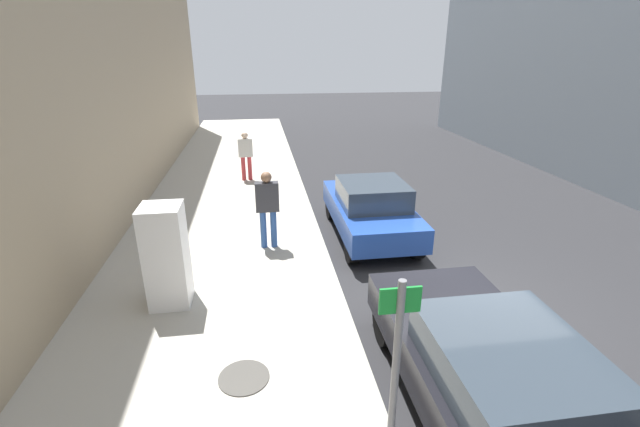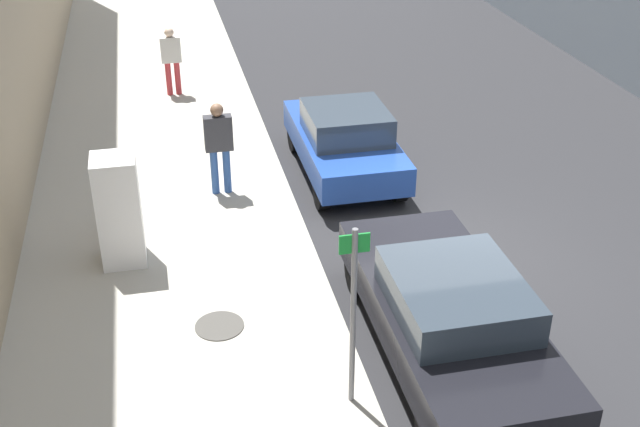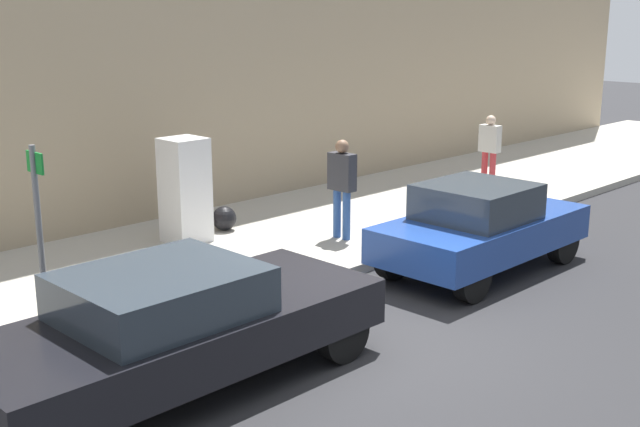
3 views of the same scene
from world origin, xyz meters
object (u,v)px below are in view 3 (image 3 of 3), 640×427
Objects in this scene: street_sign_post at (40,240)px; parked_sedan_dark at (176,326)px; parked_hatchback_blue at (481,227)px; pedestrian_standing_near at (342,181)px; trash_bag at (224,218)px; pedestrian_walking_far at (490,146)px; discarded_refrigerator at (185,190)px.

street_sign_post is 0.52× the size of parked_sedan_dark.
pedestrian_standing_near is at bearing -167.02° from parked_hatchback_blue.
trash_bag is at bearing 120.37° from street_sign_post.
parked_hatchback_blue is at bearing 102.29° from pedestrian_walking_far.
discarded_refrigerator is 5.37m from parked_sedan_dark.
pedestrian_standing_near reaches higher than pedestrian_walking_far.
street_sign_post is 6.10m from pedestrian_standing_near.
trash_bag is 0.25× the size of pedestrian_standing_near.
discarded_refrigerator is at bearing 143.03° from parked_sedan_dark.
discarded_refrigerator is 0.47× the size of parked_hatchback_blue.
parked_hatchback_blue is (0.00, 5.85, 0.00)m from parked_sedan_dark.
parked_sedan_dark is (2.50, -5.27, -0.46)m from pedestrian_standing_near.
pedestrian_walking_far is at bearing 78.62° from trash_bag.
pedestrian_standing_near is at bearing 76.13° from pedestrian_walking_far.
pedestrian_standing_near reaches higher than parked_hatchback_blue.
pedestrian_standing_near is at bearing 115.34° from parked_sedan_dark.
discarded_refrigerator reaches higher than parked_sedan_dark.
street_sign_post is at bearing -154.33° from parked_sedan_dark.
parked_sedan_dark is at bearing 86.15° from pedestrian_walking_far.
pedestrian_standing_near is at bearing 30.88° from trash_bag.
pedestrian_standing_near is (1.89, 1.13, 0.81)m from trash_bag.
pedestrian_standing_near is (1.78, 2.05, 0.12)m from discarded_refrigerator.
parked_hatchback_blue is (4.39, 1.71, 0.35)m from trash_bag.
street_sign_post reaches higher than pedestrian_standing_near.
trash_bag is (-2.86, 4.88, -1.16)m from street_sign_post.
trash_bag is 4.72m from parked_hatchback_blue.
pedestrian_walking_far is at bearing 105.91° from parked_sedan_dark.
discarded_refrigerator is 1.15m from trash_bag.
street_sign_post reaches higher than pedestrian_walking_far.
pedestrian_walking_far is 5.78m from parked_hatchback_blue.
parked_sedan_dark is (3.06, -10.74, -0.37)m from pedestrian_walking_far.
trash_bag is at bearing 58.85° from pedestrian_walking_far.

